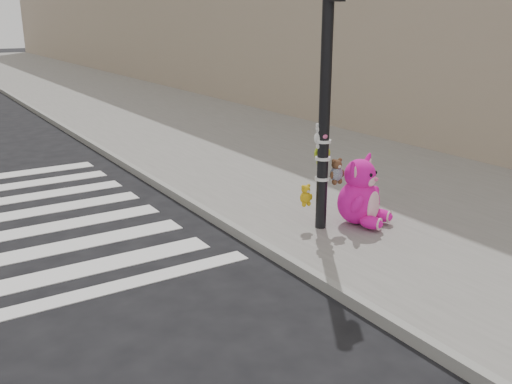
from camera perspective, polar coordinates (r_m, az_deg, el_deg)
ground at (r=5.92m, az=-2.75°, el=-14.82°), size 120.00×120.00×0.00m
sidewalk_near at (r=16.48m, az=-4.93°, el=6.38°), size 7.00×80.00×0.14m
curb_edge at (r=15.24m, az=-16.54°, el=4.85°), size 0.12×80.00×0.15m
signal_pole at (r=8.12m, az=6.89°, el=7.67°), size 0.66×0.50×4.00m
pink_bunny at (r=8.62m, az=10.44°, el=-0.42°), size 0.89×0.96×1.06m
red_teddy at (r=9.19m, az=9.26°, el=-1.49°), size 0.13×0.10×0.17m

